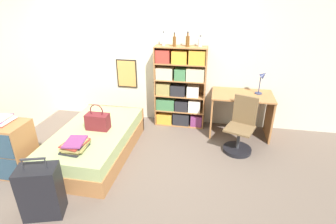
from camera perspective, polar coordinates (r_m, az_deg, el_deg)
name	(u,v)px	position (r m, az deg, el deg)	size (l,w,h in m)	color
ground_plane	(144,159)	(4.13, -5.32, -10.19)	(14.00, 14.00, 0.00)	#66564C
wall_back	(163,55)	(4.95, -1.20, 12.34)	(10.00, 0.09, 2.60)	beige
bed	(96,142)	(4.29, -15.46, -6.21)	(1.05, 1.86, 0.44)	#A36B3D
handbag	(98,121)	(4.11, -15.05, -1.95)	(0.34, 0.18, 0.41)	maroon
book_stack_on_bed	(75,145)	(3.71, -19.51, -6.81)	(0.32, 0.39, 0.13)	#232328
suitcase	(41,192)	(3.38, -25.88, -15.34)	(0.49, 0.39, 0.77)	black
dresser	(7,148)	(4.28, -31.68, -6.75)	(0.66, 0.47, 0.77)	#A36B3D
bookcase	(180,88)	(4.86, 2.57, 5.19)	(0.92, 0.29, 1.50)	#A36B3D
bottle_green	(164,40)	(4.72, -0.98, 15.37)	(0.06, 0.06, 0.24)	#B7BCC1
bottle_brown	(174,41)	(4.62, 1.39, 15.16)	(0.06, 0.06, 0.24)	brown
bottle_clear	(188,41)	(4.62, 4.29, 15.17)	(0.07, 0.07, 0.25)	brown
bottle_blue	(200,42)	(4.65, 7.03, 14.81)	(0.07, 0.07, 0.19)	#B7BCC1
desk	(241,108)	(4.76, 15.59, 0.95)	(1.03, 0.65, 0.76)	#A36B3D
desk_lamp	(262,79)	(4.70, 19.85, 6.87)	(0.17, 0.12, 0.41)	navy
desk_chair	(240,134)	(4.35, 15.35, -4.71)	(0.53, 0.53, 0.90)	black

